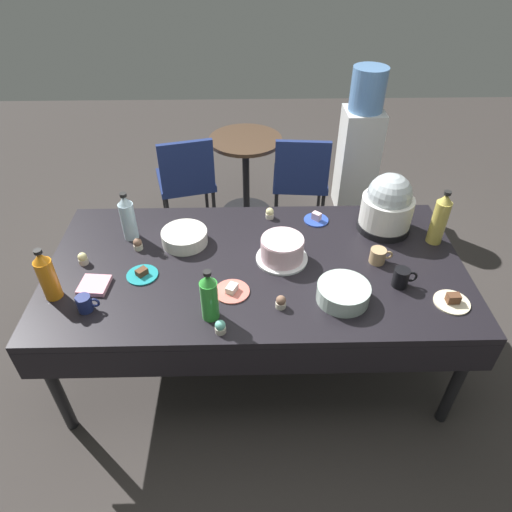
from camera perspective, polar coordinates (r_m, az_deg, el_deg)
name	(u,v)px	position (r m, az deg, el deg)	size (l,w,h in m)	color
ground	(256,354)	(2.95, 0.00, -12.18)	(9.00, 9.00, 0.00)	#383330
potluck_table	(256,272)	(2.45, 0.00, -2.03)	(2.20, 1.10, 0.75)	black
frosted_layer_cake	(282,250)	(2.40, 3.30, 0.81)	(0.28, 0.28, 0.14)	silver
slow_cooker	(387,205)	(2.68, 16.19, 6.14)	(0.31, 0.31, 0.35)	black
glass_salad_bowl	(343,293)	(2.22, 10.90, -4.57)	(0.26, 0.26, 0.09)	#B2C6BC
ceramic_snack_bowl	(185,237)	(2.56, -8.97, 2.37)	(0.25, 0.25, 0.08)	silver
dessert_plate_cream	(452,301)	(2.38, 23.43, -5.20)	(0.17, 0.17, 0.05)	beige
dessert_plate_coral	(232,291)	(2.24, -3.04, -4.37)	(0.18, 0.18, 0.04)	#E07266
dessert_plate_teal	(142,274)	(2.40, -14.11, -2.22)	(0.16, 0.16, 0.04)	teal
dessert_plate_cobalt	(316,219)	(2.74, 7.58, 4.67)	(0.15, 0.15, 0.05)	#2D4CB2
cupcake_berry	(138,244)	(2.57, -14.64, 1.45)	(0.05, 0.05, 0.07)	beige
cupcake_cocoa	(281,302)	(2.15, 3.14, -5.80)	(0.05, 0.05, 0.07)	beige
cupcake_rose	(270,213)	(2.74, 1.74, 5.39)	(0.05, 0.05, 0.07)	beige
cupcake_vanilla	(83,259)	(2.56, -20.94, -0.31)	(0.05, 0.05, 0.07)	beige
cupcake_lemon	(220,327)	(2.05, -4.51, -8.88)	(0.05, 0.05, 0.07)	beige
cupcake_mint	(124,211)	(2.87, -16.24, 5.50)	(0.05, 0.05, 0.07)	beige
soda_bottle_water	(128,218)	(2.61, -15.80, 4.66)	(0.08, 0.08, 0.29)	silver
soda_bottle_ginger_ale	(440,219)	(2.67, 22.09, 4.34)	(0.08, 0.08, 0.32)	gold
soda_bottle_orange_juice	(47,276)	(2.35, -24.79, -2.26)	(0.08, 0.08, 0.29)	orange
soda_bottle_lime_soda	(209,296)	(2.05, -5.90, -5.08)	(0.08, 0.08, 0.27)	green
coffee_mug_navy	(85,303)	(2.27, -20.69, -5.60)	(0.11, 0.07, 0.08)	navy
coffee_mug_tan	(378,256)	(2.48, 15.10, 0.05)	(0.12, 0.08, 0.08)	tan
coffee_mug_black	(402,278)	(2.36, 17.82, -2.60)	(0.12, 0.08, 0.10)	black
paper_napkin_stack	(94,285)	(2.40, -19.66, -3.47)	(0.14, 0.14, 0.02)	pink
maroon_chair_left	(186,177)	(3.75, -8.76, 9.77)	(0.54, 0.54, 0.85)	navy
maroon_chair_right	(301,176)	(3.74, 5.64, 9.97)	(0.48, 0.48, 0.85)	navy
round_cafe_table	(246,163)	(3.91, -1.29, 11.63)	(0.60, 0.60, 0.72)	#473323
water_cooler	(359,146)	(4.09, 12.88, 13.35)	(0.32, 0.32, 1.24)	silver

